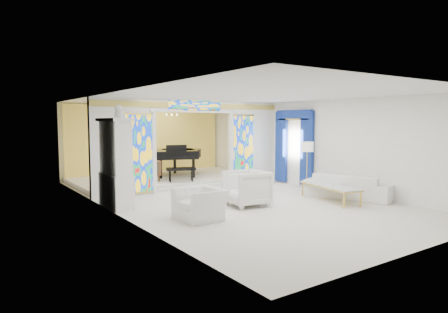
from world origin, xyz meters
TOP-DOWN VIEW (x-y plane):
  - floor at (0.00, 0.00)m, footprint 12.00×12.00m
  - ceiling at (0.00, 0.00)m, footprint 7.00×12.00m
  - wall_back at (0.00, 6.00)m, footprint 7.00×0.02m
  - wall_front at (0.00, -6.00)m, footprint 7.00×0.02m
  - wall_left at (-3.50, 0.00)m, footprint 0.02×12.00m
  - wall_right at (3.50, 0.00)m, footprint 0.02×12.00m
  - partition_wall at (0.00, 2.00)m, footprint 7.00×0.22m
  - stained_glass_left at (-2.03, 1.89)m, footprint 0.90×0.04m
  - stained_glass_right at (2.03, 1.89)m, footprint 0.90×0.04m
  - stained_glass_transom at (0.00, 1.89)m, footprint 2.00×0.04m
  - alcove_platform at (0.00, 4.10)m, footprint 6.80×3.80m
  - gold_curtain_back at (0.00, 5.88)m, footprint 6.70×0.10m
  - chandelier at (0.20, 4.00)m, footprint 0.48×0.48m
  - blue_drapes at (3.40, 0.70)m, footprint 0.14×1.85m
  - china_cabinet at (-3.22, 0.60)m, footprint 0.56×1.46m
  - armchair_left at (-2.04, -1.80)m, footprint 1.01×1.15m
  - armchair_right at (-0.23, -1.24)m, footprint 1.18×1.16m
  - sofa at (2.95, -2.11)m, footprint 1.71×2.69m
  - side_table at (-1.57, -0.96)m, footprint 0.56×0.56m
  - vase at (-1.57, -0.96)m, footprint 0.23×0.23m
  - coffee_table at (2.14, -2.08)m, footprint 1.10×2.20m
  - floor_lamp at (2.83, -0.51)m, footprint 0.43×0.43m
  - grand_piano at (0.56, 4.24)m, footprint 2.57×3.22m
  - tv_console at (-0.99, 3.24)m, footprint 0.72×0.61m

SIDE VIEW (x-z plane):
  - floor at x=0.00m, z-range 0.00..0.00m
  - alcove_platform at x=0.00m, z-range 0.00..0.18m
  - side_table at x=-1.57m, z-range 0.08..0.63m
  - armchair_left at x=-2.04m, z-range 0.00..0.73m
  - sofa at x=2.95m, z-range 0.00..0.73m
  - coffee_table at x=2.14m, z-range 0.20..0.67m
  - armchair_right at x=-0.23m, z-range 0.00..0.97m
  - tv_console at x=-0.99m, z-range 0.29..1.00m
  - vase at x=-1.57m, z-range 0.55..0.75m
  - grand_piano at x=0.56m, z-range 0.40..1.63m
  - china_cabinet at x=-3.22m, z-range -0.19..2.53m
  - stained_glass_left at x=-2.03m, z-range 0.10..2.50m
  - stained_glass_right at x=2.03m, z-range 0.10..2.50m
  - floor_lamp at x=2.83m, z-range 0.57..2.20m
  - wall_back at x=0.00m, z-range 0.00..3.00m
  - wall_front at x=0.00m, z-range 0.00..3.00m
  - wall_left at x=-3.50m, z-range 0.00..3.00m
  - wall_right at x=3.50m, z-range 0.00..3.00m
  - gold_curtain_back at x=0.00m, z-range 0.05..2.95m
  - blue_drapes at x=3.40m, z-range 0.25..2.90m
  - partition_wall at x=0.00m, z-range 0.15..3.15m
  - chandelier at x=0.20m, z-range 2.40..2.70m
  - stained_glass_transom at x=0.00m, z-range 2.65..2.99m
  - ceiling at x=0.00m, z-range 2.99..3.01m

